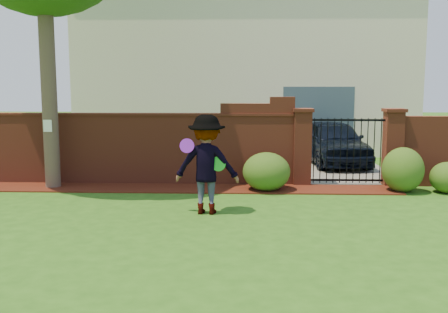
{
  "coord_description": "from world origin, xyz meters",
  "views": [
    {
      "loc": [
        0.97,
        -8.51,
        2.41
      ],
      "look_at": [
        0.58,
        1.4,
        1.05
      ],
      "focal_mm": 41.03,
      "sensor_mm": 36.0,
      "label": 1
    }
  ],
  "objects_px": {
    "man": "(206,165)",
    "frisbee_green": "(218,164)",
    "car": "(335,143)",
    "frisbee_purple": "(187,146)"
  },
  "relations": [
    {
      "from": "car",
      "to": "frisbee_green",
      "type": "bearing_deg",
      "value": -123.04
    },
    {
      "from": "car",
      "to": "man",
      "type": "xyz_separation_m",
      "value": [
        -3.53,
        -6.22,
        0.25
      ]
    },
    {
      "from": "car",
      "to": "frisbee_purple",
      "type": "height_order",
      "value": "frisbee_purple"
    },
    {
      "from": "car",
      "to": "man",
      "type": "height_order",
      "value": "man"
    },
    {
      "from": "car",
      "to": "man",
      "type": "relative_size",
      "value": 2.14
    },
    {
      "from": "frisbee_purple",
      "to": "frisbee_green",
      "type": "relative_size",
      "value": 0.97
    },
    {
      "from": "frisbee_green",
      "to": "man",
      "type": "bearing_deg",
      "value": 154.44
    },
    {
      "from": "man",
      "to": "frisbee_green",
      "type": "distance_m",
      "value": 0.27
    },
    {
      "from": "man",
      "to": "frisbee_green",
      "type": "bearing_deg",
      "value": 160.07
    },
    {
      "from": "car",
      "to": "frisbee_green",
      "type": "distance_m",
      "value": 7.15
    }
  ]
}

